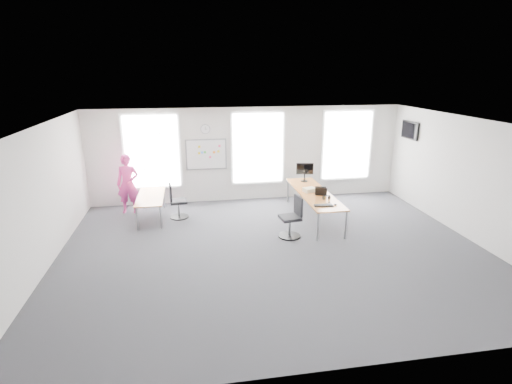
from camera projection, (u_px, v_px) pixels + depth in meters
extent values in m
plane|color=#2A2A2F|center=(274.00, 250.00, 9.48)|extent=(10.00, 10.00, 0.00)
plane|color=white|center=(276.00, 124.00, 8.60)|extent=(10.00, 10.00, 0.00)
plane|color=silver|center=(248.00, 154.00, 12.81)|extent=(10.00, 0.00, 10.00)
plane|color=silver|center=(339.00, 277.00, 5.27)|extent=(10.00, 0.00, 10.00)
plane|color=silver|center=(38.00, 202.00, 8.24)|extent=(0.00, 10.00, 10.00)
plane|color=silver|center=(473.00, 180.00, 9.84)|extent=(0.00, 10.00, 10.00)
cube|color=silver|center=(152.00, 152.00, 12.24)|extent=(1.60, 0.06, 2.20)
cube|color=silver|center=(258.00, 148.00, 12.77)|extent=(1.60, 0.06, 2.20)
cube|color=silver|center=(347.00, 145.00, 13.25)|extent=(1.60, 0.06, 2.20)
cube|color=#C87532|center=(314.00, 193.00, 11.30)|extent=(0.85, 3.20, 0.03)
cylinder|color=gray|center=(318.00, 227.00, 9.91)|extent=(0.05, 0.05, 0.75)
cylinder|color=gray|center=(346.00, 225.00, 10.03)|extent=(0.05, 0.05, 0.75)
cylinder|color=gray|center=(288.00, 191.00, 12.80)|extent=(0.05, 0.05, 0.75)
cylinder|color=gray|center=(310.00, 190.00, 12.92)|extent=(0.05, 0.05, 0.75)
cube|color=#C87532|center=(151.00, 197.00, 11.33)|extent=(0.73, 1.84, 0.03)
cylinder|color=gray|center=(137.00, 219.00, 10.57)|extent=(0.05, 0.05, 0.64)
cylinder|color=gray|center=(161.00, 218.00, 10.67)|extent=(0.05, 0.05, 0.64)
cylinder|color=gray|center=(143.00, 199.00, 12.19)|extent=(0.05, 0.05, 0.64)
cylinder|color=gray|center=(164.00, 198.00, 12.29)|extent=(0.05, 0.05, 0.64)
cylinder|color=black|center=(289.00, 236.00, 10.26)|extent=(0.57, 0.57, 0.03)
cylinder|color=gray|center=(290.00, 227.00, 10.19)|extent=(0.07, 0.07, 0.46)
cube|color=black|center=(290.00, 218.00, 10.11)|extent=(0.54, 0.54, 0.08)
cube|color=black|center=(298.00, 205.00, 10.08)|extent=(0.12, 0.46, 0.49)
cylinder|color=black|center=(179.00, 217.00, 11.59)|extent=(0.54, 0.54, 0.03)
cylinder|color=gray|center=(179.00, 209.00, 11.52)|extent=(0.06, 0.06, 0.44)
cube|color=black|center=(178.00, 201.00, 11.45)|extent=(0.50, 0.50, 0.07)
cube|color=black|center=(170.00, 192.00, 11.31)|extent=(0.10, 0.44, 0.47)
imported|color=#E23992|center=(128.00, 184.00, 11.76)|extent=(0.67, 0.47, 1.76)
cube|color=silver|center=(206.00, 154.00, 12.55)|extent=(1.20, 0.03, 0.90)
cylinder|color=gray|center=(205.00, 129.00, 12.31)|extent=(0.30, 0.04, 0.30)
cube|color=black|center=(410.00, 130.00, 12.42)|extent=(0.06, 0.90, 0.55)
cube|color=black|center=(324.00, 206.00, 10.19)|extent=(0.51, 0.26, 0.02)
ellipsoid|color=black|center=(335.00, 204.00, 10.24)|extent=(0.07, 0.11, 0.04)
cylinder|color=black|center=(329.00, 202.00, 10.46)|extent=(0.08, 0.08, 0.01)
cylinder|color=black|center=(324.00, 198.00, 10.66)|extent=(0.04, 0.10, 0.10)
cylinder|color=black|center=(329.00, 198.00, 10.69)|extent=(0.04, 0.10, 0.10)
cylinder|color=gold|center=(324.00, 198.00, 10.66)|extent=(0.01, 0.11, 0.11)
cube|color=black|center=(327.00, 196.00, 10.66)|extent=(0.18, 0.02, 0.02)
cube|color=black|center=(320.00, 191.00, 11.01)|extent=(0.31, 0.16, 0.25)
cube|color=orange|center=(321.00, 192.00, 10.95)|extent=(0.30, 0.16, 0.22)
cube|color=black|center=(321.00, 192.00, 10.94)|extent=(0.31, 0.17, 0.24)
cube|color=beige|center=(310.00, 190.00, 11.34)|extent=(0.39, 0.34, 0.11)
cylinder|color=black|center=(304.00, 181.00, 12.41)|extent=(0.21, 0.21, 0.02)
cylinder|color=black|center=(304.00, 178.00, 12.38)|extent=(0.04, 0.04, 0.21)
cube|color=black|center=(305.00, 169.00, 12.28)|extent=(0.53, 0.13, 0.35)
cube|color=black|center=(305.00, 169.00, 12.26)|extent=(0.48, 0.09, 0.31)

